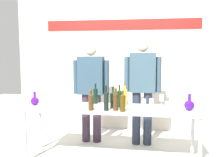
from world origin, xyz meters
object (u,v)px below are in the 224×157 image
Objects in this scene: display_table at (110,111)px; wine_glass_right_1 at (168,105)px; presenter_right at (142,86)px; wine_bottle_6 at (96,95)px; wine_glass_left_3 at (59,97)px; wine_glass_right_3 at (144,102)px; decanter_blue_left at (35,101)px; wine_glass_left_4 at (78,100)px; wine_bottle_0 at (116,101)px; wine_bottle_5 at (113,99)px; wine_glass_right_4 at (151,102)px; presenter_left at (91,87)px; wine_bottle_3 at (106,100)px; wine_bottle_7 at (91,101)px; wine_glass_left_1 at (68,97)px; wine_glass_left_2 at (45,98)px; decanter_blue_right at (189,105)px; wine_glass_right_0 at (162,98)px; wine_bottle_2 at (125,96)px; wine_glass_right_5 at (172,101)px; wine_glass_left_0 at (52,102)px; wine_bottle_1 at (123,102)px; wine_glass_right_2 at (173,103)px.

wine_glass_right_1 is (0.77, -0.23, 0.17)m from display_table.
wine_bottle_6 is (-0.70, -0.44, -0.10)m from presenter_right.
wine_glass_left_3 and wine_glass_right_3 have the same top height.
decanter_blue_left reaches higher than wine_glass_left_4.
wine_glass_right_1 is at bearing -3.50° from wine_bottle_0.
wine_bottle_5 reaches higher than wine_glass_right_3.
presenter_left is at bearing 143.39° from wine_glass_right_4.
wine_bottle_3 reaches higher than wine_bottle_7.
wine_glass_left_4 is (0.32, -0.06, -0.01)m from wine_glass_left_3.
presenter_left is at bearing 124.97° from wine_bottle_5.
wine_bottle_0 is 0.67m from wine_glass_right_1.
wine_glass_left_1 is at bearing 158.31° from wine_glass_left_4.
wine_glass_left_2 is (-0.29, -0.13, 0.01)m from wine_glass_left_1.
decanter_blue_left is 0.91× the size of decanter_blue_right.
wine_glass_right_0 is at bearing 22.40° from wine_bottle_7.
wine_glass_left_3 is at bearing -165.27° from wine_bottle_6.
wine_bottle_2 reaches higher than wine_bottle_5.
wine_glass_right_4 is (-0.20, 0.13, 0.01)m from wine_glass_right_1.
wine_glass_right_4 is 1.22× the size of wine_glass_right_5.
wine_glass_left_0 is (-0.97, -0.32, -0.05)m from wine_bottle_2.
wine_bottle_6 reaches higher than wine_glass_left_0.
decanter_blue_left reaches higher than wine_glass_right_0.
wine_bottle_0 reaches higher than wine_glass_left_4.
decanter_blue_left is at bearing -135.23° from presenter_left.
wine_bottle_7 is at bearing -140.86° from wine_bottle_2.
presenter_left is at bearing 86.58° from wine_glass_left_4.
wine_bottle_1 reaches higher than wine_glass_left_0.
wine_glass_left_1 is 1.52m from wine_glass_right_2.
wine_glass_right_1 reaches higher than wine_glass_right_5.
wine_glass_right_1 is at bearing -33.93° from wine_glass_right_4.
wine_bottle_1 reaches higher than wine_glass_right_4.
wine_bottle_1 is at bearing 179.80° from wine_glass_right_1.
wine_bottle_6 reaches higher than wine_glass_right_4.
wine_bottle_5 reaches higher than wine_glass_left_2.
wine_bottle_6 is 1.85× the size of wine_glass_left_2.
wine_bottle_6 reaches higher than wine_glass_right_2.
decanter_blue_right is 0.80× the size of wine_bottle_7.
wine_glass_left_2 is at bearing -159.82° from wine_bottle_6.
wine_glass_left_1 is (-0.43, 0.31, -0.02)m from wine_bottle_7.
wine_bottle_5 reaches higher than wine_bottle_7.
wine_bottle_5 is at bearing 11.81° from wine_glass_left_0.
wine_bottle_0 is 0.17m from wine_bottle_5.
wine_bottle_6 is 0.74m from wine_glass_left_2.
wine_glass_right_3 is at bearing -8.35° from wine_bottle_5.
presenter_left reaches higher than wine_glass_right_4.
wine_glass_right_2 is 0.23m from wine_glass_right_5.
wine_glass_left_2 is at bearing 170.22° from wine_bottle_3.
wine_glass_right_0 is (-0.35, 0.20, 0.04)m from decanter_blue_right.
display_table is 8.11× the size of wine_bottle_6.
decanter_blue_right is 0.36m from wine_glass_right_1.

